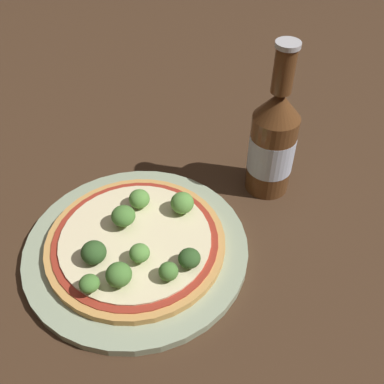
{
  "coord_description": "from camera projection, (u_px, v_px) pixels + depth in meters",
  "views": [
    {
      "loc": [
        -0.03,
        -0.37,
        0.46
      ],
      "look_at": [
        0.08,
        0.03,
        0.06
      ],
      "focal_mm": 42.0,
      "sensor_mm": 36.0,
      "label": 1
    }
  ],
  "objects": [
    {
      "name": "broccoli_floret_4",
      "position": [
        119.0,
        275.0,
        0.5
      ],
      "size": [
        0.03,
        0.03,
        0.03
      ],
      "color": "#7A9E5B",
      "rests_on": "pizza"
    },
    {
      "name": "broccoli_floret_3",
      "position": [
        139.0,
        199.0,
        0.59
      ],
      "size": [
        0.03,
        0.03,
        0.02
      ],
      "color": "#7A9E5B",
      "rests_on": "pizza"
    },
    {
      "name": "broccoli_floret_6",
      "position": [
        89.0,
        284.0,
        0.5
      ],
      "size": [
        0.02,
        0.02,
        0.02
      ],
      "color": "#7A9E5B",
      "rests_on": "pizza"
    },
    {
      "name": "plate",
      "position": [
        138.0,
        249.0,
        0.57
      ],
      "size": [
        0.28,
        0.28,
        0.01
      ],
      "color": "#93A384",
      "rests_on": "ground_plane"
    },
    {
      "name": "pizza",
      "position": [
        134.0,
        245.0,
        0.56
      ],
      "size": [
        0.23,
        0.23,
        0.01
      ],
      "color": "tan",
      "rests_on": "plate"
    },
    {
      "name": "broccoli_floret_0",
      "position": [
        142.0,
        253.0,
        0.53
      ],
      "size": [
        0.02,
        0.02,
        0.02
      ],
      "color": "#7A9E5B",
      "rests_on": "pizza"
    },
    {
      "name": "ground_plane",
      "position": [
        137.0,
        251.0,
        0.58
      ],
      "size": [
        3.0,
        3.0,
        0.0
      ],
      "primitive_type": "plane",
      "color": "#3D2819"
    },
    {
      "name": "broccoli_floret_5",
      "position": [
        189.0,
        258.0,
        0.52
      ],
      "size": [
        0.03,
        0.03,
        0.02
      ],
      "color": "#7A9E5B",
      "rests_on": "pizza"
    },
    {
      "name": "broccoli_floret_1",
      "position": [
        168.0,
        271.0,
        0.51
      ],
      "size": [
        0.02,
        0.02,
        0.02
      ],
      "color": "#7A9E5B",
      "rests_on": "pizza"
    },
    {
      "name": "broccoli_floret_7",
      "position": [
        123.0,
        216.0,
        0.56
      ],
      "size": [
        0.03,
        0.03,
        0.03
      ],
      "color": "#7A9E5B",
      "rests_on": "pizza"
    },
    {
      "name": "broccoli_floret_8",
      "position": [
        94.0,
        252.0,
        0.53
      ],
      "size": [
        0.03,
        0.03,
        0.03
      ],
      "color": "#7A9E5B",
      "rests_on": "pizza"
    },
    {
      "name": "beer_bottle",
      "position": [
        273.0,
        142.0,
        0.61
      ],
      "size": [
        0.06,
        0.06,
        0.22
      ],
      "color": "#563319",
      "rests_on": "ground_plane"
    },
    {
      "name": "broccoli_floret_2",
      "position": [
        182.0,
        203.0,
        0.58
      ],
      "size": [
        0.03,
        0.03,
        0.03
      ],
      "color": "#7A9E5B",
      "rests_on": "pizza"
    }
  ]
}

